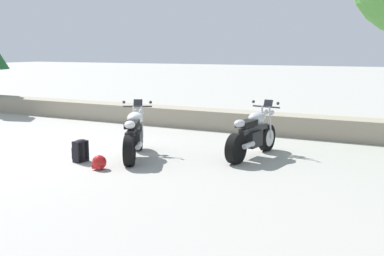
# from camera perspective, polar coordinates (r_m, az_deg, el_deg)

# --- Properties ---
(ground_plane) EXTENTS (120.00, 120.00, 0.00)m
(ground_plane) POSITION_cam_1_polar(r_m,az_deg,el_deg) (11.19, -21.13, -2.69)
(ground_plane) COLOR #A3A099
(stone_wall) EXTENTS (36.00, 0.80, 0.55)m
(stone_wall) POSITION_cam_1_polar(r_m,az_deg,el_deg) (14.73, -7.31, 1.85)
(stone_wall) COLOR gray
(stone_wall) RESTS_ON ground
(motorcycle_white_near_left) EXTENTS (1.12, 1.92, 1.18)m
(motorcycle_white_near_left) POSITION_cam_1_polar(r_m,az_deg,el_deg) (9.81, -7.25, -0.89)
(motorcycle_white_near_left) COLOR black
(motorcycle_white_near_left) RESTS_ON ground
(motorcycle_silver_centre) EXTENTS (0.67, 2.06, 1.18)m
(motorcycle_silver_centre) POSITION_cam_1_polar(r_m,az_deg,el_deg) (9.87, 7.69, -0.84)
(motorcycle_silver_centre) COLOR black
(motorcycle_silver_centre) RESTS_ON ground
(rider_backpack) EXTENTS (0.29, 0.32, 0.47)m
(rider_backpack) POSITION_cam_1_polar(r_m,az_deg,el_deg) (9.67, -13.86, -2.72)
(rider_backpack) COLOR black
(rider_backpack) RESTS_ON ground
(rider_helmet) EXTENTS (0.28, 0.28, 0.28)m
(rider_helmet) POSITION_cam_1_polar(r_m,az_deg,el_deg) (8.99, -11.60, -4.27)
(rider_helmet) COLOR #B21919
(rider_helmet) RESTS_ON ground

